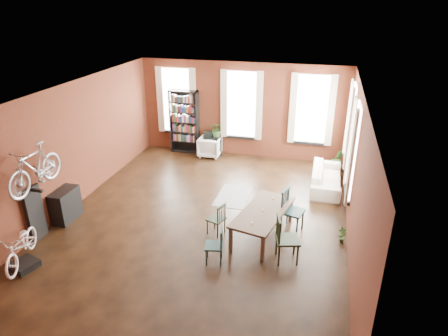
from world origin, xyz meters
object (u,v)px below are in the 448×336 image
(dining_chair_c, at_px, (288,239))
(white_armchair, at_px, (210,146))
(plant_stand, at_px, (217,145))
(bike_trainer, at_px, (24,265))
(dining_chair_d, at_px, (293,211))
(bookshelf, at_px, (184,122))
(dining_chair_b, at_px, (216,219))
(dining_table, at_px, (263,224))
(cream_sofa, at_px, (327,174))
(dining_chair_a, at_px, (214,246))
(console_table, at_px, (65,205))
(bicycle_floor, at_px, (18,231))

(dining_chair_c, height_order, white_armchair, dining_chair_c)
(plant_stand, bearing_deg, bike_trainer, -106.68)
(dining_chair_c, distance_m, dining_chair_d, 1.19)
(dining_chair_d, relative_size, white_armchair, 1.40)
(bookshelf, bearing_deg, dining_chair_b, -62.81)
(dining_chair_c, relative_size, bike_trainer, 2.16)
(dining_chair_c, xyz_separation_m, bookshelf, (-4.23, 5.50, 0.59))
(bookshelf, bearing_deg, dining_table, -52.81)
(dining_chair_d, xyz_separation_m, bike_trainer, (-5.19, -2.82, -0.45))
(dining_chair_d, distance_m, white_armchair, 5.24)
(bookshelf, bearing_deg, bike_trainer, -97.78)
(dining_chair_c, relative_size, white_armchair, 1.37)
(dining_chair_d, distance_m, cream_sofa, 2.71)
(dining_chair_a, bearing_deg, bike_trainer, -83.50)
(dining_table, bearing_deg, dining_chair_a, -111.16)
(white_armchair, height_order, plant_stand, white_armchair)
(dining_chair_a, height_order, console_table, same)
(dining_chair_d, height_order, plant_stand, dining_chair_d)
(bike_trainer, distance_m, plant_stand, 7.45)
(dining_chair_d, relative_size, cream_sofa, 0.50)
(console_table, bearing_deg, white_armchair, 65.70)
(dining_chair_a, bearing_deg, cream_sofa, 141.52)
(bike_trainer, height_order, plant_stand, plant_stand)
(dining_chair_c, bearing_deg, dining_chair_d, -14.85)
(dining_chair_b, xyz_separation_m, dining_chair_d, (1.71, 0.57, 0.13))
(bookshelf, relative_size, white_armchair, 2.94)
(dining_table, bearing_deg, bicycle_floor, -139.60)
(bookshelf, height_order, bicycle_floor, bookshelf)
(bookshelf, relative_size, bicycle_floor, 1.50)
(bookshelf, distance_m, plant_stand, 1.40)
(dining_chair_d, xyz_separation_m, console_table, (-5.50, -0.89, -0.12))
(dining_chair_d, distance_m, plant_stand, 5.29)
(bike_trainer, xyz_separation_m, bicycle_floor, (0.01, 0.03, 0.80))
(dining_chair_a, distance_m, bike_trainer, 3.93)
(dining_chair_a, bearing_deg, dining_table, 134.91)
(bike_trainer, relative_size, bicycle_floor, 0.33)
(bike_trainer, xyz_separation_m, plant_stand, (2.14, 7.13, 0.26))
(dining_table, relative_size, bicycle_floor, 1.34)
(dining_chair_b, relative_size, cream_sofa, 0.38)
(dining_chair_d, height_order, bike_trainer, dining_chair_d)
(dining_chair_b, height_order, bookshelf, bookshelf)
(bookshelf, bearing_deg, dining_chair_d, -45.61)
(white_armchair, bearing_deg, plant_stand, -134.05)
(dining_chair_b, bearing_deg, dining_chair_d, 128.55)
(dining_chair_b, distance_m, cream_sofa, 4.01)
(dining_chair_b, distance_m, white_armchair, 4.92)
(dining_chair_b, xyz_separation_m, bookshelf, (-2.51, 4.88, 0.71))
(cream_sofa, bearing_deg, plant_stand, 65.83)
(dining_chair_b, relative_size, bike_trainer, 1.64)
(dining_table, distance_m, white_armchair, 5.22)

